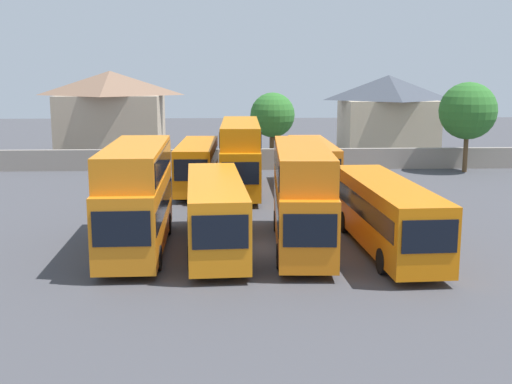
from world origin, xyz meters
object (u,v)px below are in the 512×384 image
object	(u,v)px
bus_6	(240,153)
tree_left_of_lot	(273,115)
tree_behind_wall	(468,111)
house_terrace_left	(111,114)
bus_5	(197,164)
bus_4	(386,212)
bus_7	(312,163)
bus_2	(215,210)
house_terrace_centre	(387,114)
bus_3	(302,192)
bus_1	(136,192)

from	to	relation	value
bus_6	tree_left_of_lot	distance (m)	13.27
bus_6	tree_behind_wall	xyz separation A→B (m)	(19.13, 8.29, 2.35)
bus_6	house_terrace_left	world-z (taller)	house_terrace_left
bus_5	tree_behind_wall	distance (m)	23.74
bus_6	bus_4	bearing A→B (deg)	24.03
bus_5	bus_7	xyz separation A→B (m)	(8.19, 0.01, 0.01)
bus_2	bus_6	world-z (taller)	bus_6
house_terrace_centre	house_terrace_left	bearing A→B (deg)	-177.73
bus_6	tree_left_of_lot	xyz separation A→B (m)	(3.12, 12.79, 1.73)
house_terrace_centre	tree_behind_wall	distance (m)	12.54
bus_2	bus_3	distance (m)	4.20
tree_behind_wall	bus_5	bearing A→B (deg)	-160.48
bus_4	house_terrace_centre	xyz separation A→B (m)	(8.74, 35.73, 2.21)
bus_1	house_terrace_left	world-z (taller)	house_terrace_left
bus_7	bus_2	bearing A→B (deg)	-23.10
bus_2	bus_3	xyz separation A→B (m)	(4.12, 0.12, 0.82)
bus_4	bus_1	bearing A→B (deg)	-94.81
bus_1	house_terrace_left	xyz separation A→B (m)	(-7.13, 34.19, 1.48)
bus_2	bus_3	size ratio (longest dim) A/B	1.03
tree_behind_wall	bus_3	bearing A→B (deg)	-125.42
bus_4	tree_left_of_lot	world-z (taller)	tree_left_of_lot
bus_2	tree_left_of_lot	xyz separation A→B (m)	(4.60, 27.81, 2.57)
bus_1	bus_6	world-z (taller)	bus_1
bus_3	tree_left_of_lot	world-z (taller)	tree_left_of_lot
bus_3	house_terrace_centre	bearing A→B (deg)	163.11
bus_7	tree_left_of_lot	size ratio (longest dim) A/B	1.64
bus_1	bus_3	bearing A→B (deg)	90.14
tree_left_of_lot	tree_behind_wall	bearing A→B (deg)	-15.70
bus_5	bus_7	size ratio (longest dim) A/B	0.96
bus_1	house_terrace_centre	world-z (taller)	house_terrace_centre
bus_3	tree_left_of_lot	xyz separation A→B (m)	(0.48, 27.69, 1.75)
bus_2	bus_4	world-z (taller)	bus_2
bus_5	tree_behind_wall	world-z (taller)	tree_behind_wall
bus_5	bus_6	size ratio (longest dim) A/B	0.85
bus_1	bus_2	size ratio (longest dim) A/B	0.91
bus_3	bus_6	bearing A→B (deg)	-166.99
bus_1	house_terrace_centre	xyz separation A→B (m)	(20.46, 35.28, 1.27)
bus_3	bus_7	world-z (taller)	bus_3
bus_4	tree_behind_wall	world-z (taller)	tree_behind_wall
bus_4	house_terrace_centre	world-z (taller)	house_terrace_centre
bus_3	house_terrace_left	distance (m)	37.16
bus_1	tree_left_of_lot	world-z (taller)	tree_left_of_lot
bus_3	bus_6	xyz separation A→B (m)	(-2.64, 14.91, 0.02)
bus_5	house_terrace_left	size ratio (longest dim) A/B	1.00
bus_7	tree_left_of_lot	bearing A→B (deg)	-170.60
bus_5	tree_behind_wall	bearing A→B (deg)	111.36
bus_7	house_terrace_centre	xyz separation A→B (m)	(10.17, 19.75, 2.13)
bus_3	house_terrace_left	bearing A→B (deg)	-153.33
bus_4	bus_5	world-z (taller)	bus_5
house_terrace_left	house_terrace_centre	bearing A→B (deg)	2.27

